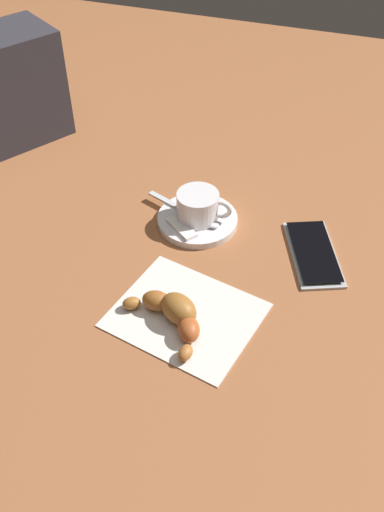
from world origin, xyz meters
name	(u,v)px	position (x,y,z in m)	size (l,w,h in m)	color
ground_plane	(202,269)	(0.00, 0.00, 0.00)	(1.80, 1.80, 0.00)	#9D5D37
saucer	(197,220)	(0.10, 0.04, 0.01)	(0.13, 0.13, 0.01)	white
espresso_cup	(199,206)	(0.10, 0.04, 0.03)	(0.07, 0.09, 0.05)	white
teaspoon	(194,215)	(0.10, 0.04, 0.01)	(0.06, 0.14, 0.01)	silver
sugar_packet	(181,228)	(0.06, 0.05, 0.01)	(0.06, 0.02, 0.01)	white
napkin	(186,315)	(-0.09, -0.01, 0.00)	(0.16, 0.19, 0.00)	silver
croissant	(174,313)	(-0.11, 0.00, 0.02)	(0.10, 0.13, 0.04)	#AD6930
cell_phone	(313,253)	(0.08, -0.15, 0.00)	(0.16, 0.12, 0.01)	#B3B7BA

